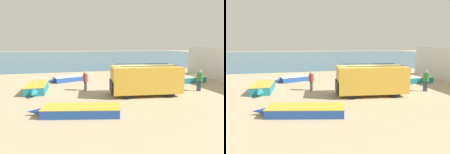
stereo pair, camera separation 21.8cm
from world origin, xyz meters
TOP-DOWN VIEW (x-y plane):
  - ground_plane at (0.00, 0.00)m, footprint 200.00×200.00m
  - sea_water at (0.00, 52.00)m, footprint 120.00×80.00m
  - parked_van at (0.69, -1.17)m, footprint 5.55×2.66m
  - fishing_rowboat_0 at (-4.56, -4.15)m, footprint 5.25×2.09m
  - fishing_rowboat_1 at (6.67, 2.30)m, footprint 4.99×1.83m
  - fishing_rowboat_2 at (-5.16, 5.69)m, footprint 4.24×2.57m
  - fishing_rowboat_3 at (1.76, 5.68)m, footprint 3.51×3.37m
  - fishing_rowboat_4 at (-7.77, 1.62)m, footprint 1.56×3.72m
  - fisherman_0 at (-3.76, 1.21)m, footprint 0.43×0.43m
  - fisherman_1 at (5.69, -1.11)m, footprint 0.47×0.47m
  - fisherman_2 at (2.87, 2.53)m, footprint 0.42×0.42m

SIDE VIEW (x-z plane):
  - ground_plane at x=0.00m, z-range 0.00..0.00m
  - sea_water at x=0.00m, z-range 0.00..0.01m
  - fishing_rowboat_0 at x=-4.56m, z-range 0.00..0.52m
  - fishing_rowboat_2 at x=-5.16m, z-range 0.00..0.54m
  - fishing_rowboat_1 at x=6.67m, z-range 0.00..0.61m
  - fishing_rowboat_3 at x=1.76m, z-range 0.00..0.66m
  - fishing_rowboat_4 at x=-7.77m, z-range 0.00..0.66m
  - fisherman_2 at x=2.87m, z-range 0.16..1.76m
  - fisherman_0 at x=-3.76m, z-range 0.16..1.82m
  - fisherman_1 at x=5.69m, z-range 0.18..1.97m
  - parked_van at x=0.69m, z-range 0.05..2.46m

